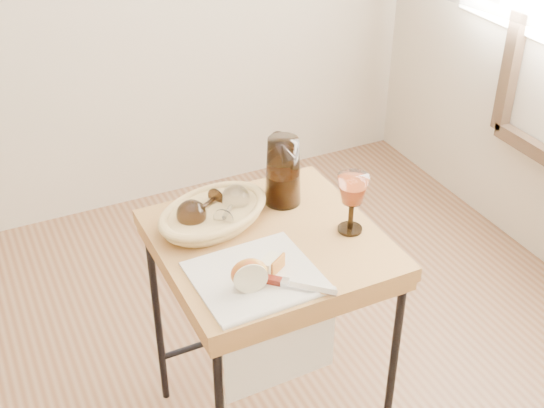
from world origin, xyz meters
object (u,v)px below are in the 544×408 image
bread_basket (213,216)px  goblet_lying_b (231,207)px  side_table (269,340)px  pitcher (283,171)px  table_knife (288,283)px  tea_towel (255,276)px  goblet_lying_a (202,207)px  apple_half (249,273)px  wine_goblet (352,203)px

bread_basket → goblet_lying_b: goblet_lying_b is taller
side_table → goblet_lying_b: goblet_lying_b is taller
bread_basket → goblet_lying_b: bearing=-42.9°
pitcher → table_knife: bearing=-135.0°
tea_towel → goblet_lying_a: goblet_lying_a is taller
tea_towel → apple_half: apple_half is taller
goblet_lying_b → apple_half: 0.30m
wine_goblet → table_knife: bearing=-150.8°
side_table → goblet_lying_a: goblet_lying_a is taller
goblet_lying_b → pitcher: (0.18, 0.04, 0.05)m
goblet_lying_b → apple_half: bearing=-152.8°
side_table → bread_basket: bread_basket is taller
tea_towel → pitcher: bearing=51.2°
wine_goblet → goblet_lying_a: bearing=149.5°
side_table → goblet_lying_a: bearing=133.5°
pitcher → tea_towel: bearing=-147.8°
tea_towel → table_knife: size_ratio=1.36×
wine_goblet → table_knife: 0.31m
tea_towel → apple_half: bearing=-134.4°
tea_towel → pitcher: 0.38m
side_table → goblet_lying_b: 0.45m
bread_basket → apple_half: size_ratio=3.36×
goblet_lying_a → wine_goblet: bearing=120.6°
bread_basket → table_knife: size_ratio=1.37×
goblet_lying_b → apple_half: (-0.07, -0.29, -0.00)m
pitcher → table_knife: pitcher is taller
apple_half → wine_goblet: bearing=29.5°
side_table → tea_towel: size_ratio=2.46×
goblet_lying_a → goblet_lying_b: 0.08m
goblet_lying_a → side_table: bearing=104.6°
goblet_lying_b → pitcher: bearing=-36.7°
apple_half → goblet_lying_b: bearing=87.9°
side_table → apple_half: bearing=-128.0°
goblet_lying_a → pitcher: size_ratio=0.55×
side_table → apple_half: (-0.14, -0.17, 0.42)m
bread_basket → table_knife: bearing=-101.2°
pitcher → apple_half: (-0.25, -0.32, -0.05)m
side_table → pitcher: size_ratio=3.06×
tea_towel → goblet_lying_a: bearing=94.8°
bread_basket → pitcher: 0.24m
side_table → apple_half: apple_half is taller
goblet_lying_a → pitcher: pitcher is taller
bread_basket → goblet_lying_a: (-0.03, 0.01, 0.03)m
goblet_lying_b → table_knife: bearing=-135.9°
goblet_lying_b → table_knife: goblet_lying_b is taller
goblet_lying_a → apple_half: 0.32m
pitcher → wine_goblet: pitcher is taller
tea_towel → goblet_lying_b: (0.04, 0.25, 0.05)m
goblet_lying_b → wine_goblet: wine_goblet is taller
bread_basket → goblet_lying_a: 0.04m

